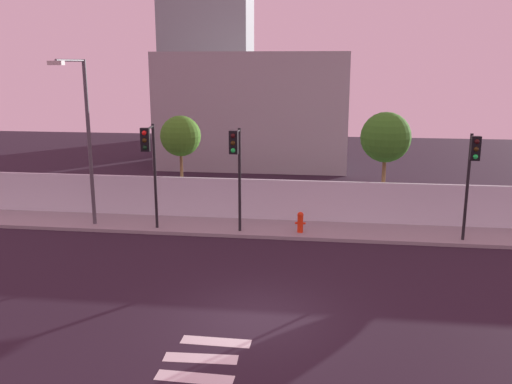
# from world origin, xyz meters

# --- Properties ---
(ground_plane) EXTENTS (80.00, 80.00, 0.00)m
(ground_plane) POSITION_xyz_m (0.00, 0.00, 0.00)
(ground_plane) COLOR black
(sidewalk) EXTENTS (36.00, 2.40, 0.15)m
(sidewalk) POSITION_xyz_m (0.00, 8.20, 0.07)
(sidewalk) COLOR gray
(sidewalk) RESTS_ON ground
(perimeter_wall) EXTENTS (36.00, 0.18, 1.80)m
(perimeter_wall) POSITION_xyz_m (0.00, 9.49, 1.05)
(perimeter_wall) COLOR silver
(perimeter_wall) RESTS_ON sidewalk
(traffic_light_left) EXTENTS (0.35, 1.09, 4.21)m
(traffic_light_left) POSITION_xyz_m (7.17, 7.08, 3.23)
(traffic_light_left) COLOR black
(traffic_light_left) RESTS_ON sidewalk
(traffic_light_center) EXTENTS (0.35, 1.24, 4.28)m
(traffic_light_center) POSITION_xyz_m (-1.79, 7.00, 3.29)
(traffic_light_center) COLOR black
(traffic_light_center) RESTS_ON sidewalk
(traffic_light_right) EXTENTS (0.41, 1.79, 4.41)m
(traffic_light_right) POSITION_xyz_m (-5.22, 6.70, 3.39)
(traffic_light_right) COLOR black
(traffic_light_right) RESTS_ON sidewalk
(street_lamp_curbside) EXTENTS (0.62, 2.20, 6.96)m
(street_lamp_curbside) POSITION_xyz_m (-8.22, 7.46, 4.29)
(street_lamp_curbside) COLOR #4C4C51
(street_lamp_curbside) RESTS_ON sidewalk
(fire_hydrant) EXTENTS (0.44, 0.26, 0.87)m
(fire_hydrant) POSITION_xyz_m (0.75, 7.67, 0.62)
(fire_hydrant) COLOR red
(fire_hydrant) RESTS_ON sidewalk
(roadside_tree_leftmost) EXTENTS (1.87, 1.87, 4.63)m
(roadside_tree_leftmost) POSITION_xyz_m (-4.97, 10.42, 3.67)
(roadside_tree_leftmost) COLOR brown
(roadside_tree_leftmost) RESTS_ON ground
(roadside_tree_midleft) EXTENTS (2.21, 2.21, 4.90)m
(roadside_tree_midleft) POSITION_xyz_m (4.28, 10.42, 3.78)
(roadside_tree_midleft) COLOR brown
(roadside_tree_midleft) RESTS_ON ground
(low_building_distant) EXTENTS (12.68, 6.00, 7.68)m
(low_building_distant) POSITION_xyz_m (-3.37, 23.49, 3.84)
(low_building_distant) COLOR #969696
(low_building_distant) RESTS_ON ground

